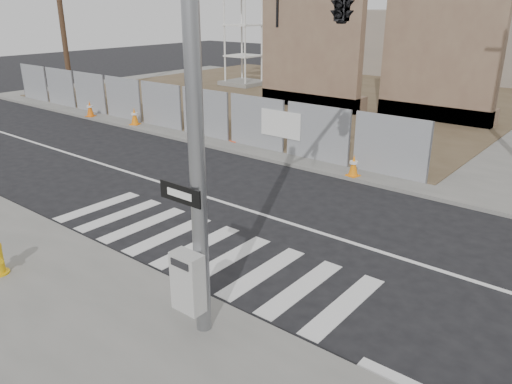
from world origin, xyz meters
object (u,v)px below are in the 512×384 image
Objects in this scene: signal_pole at (300,43)px; traffic_cone_c at (235,133)px; traffic_cone_a at (90,109)px; traffic_cone_d at (354,166)px; traffic_cone_b at (135,116)px.

signal_pole is 9.85× the size of traffic_cone_c.
traffic_cone_a is at bearing 159.58° from signal_pole.
signal_pole reaches higher than traffic_cone_d.
traffic_cone_a reaches higher than traffic_cone_d.
traffic_cone_b reaches higher than traffic_cone_a.
signal_pole is 18.46m from traffic_cone_a.
traffic_cone_b is at bearing 4.46° from traffic_cone_a.
traffic_cone_b is 11.65m from traffic_cone_d.
signal_pole is at bearing -25.57° from traffic_cone_b.
traffic_cone_d is (14.86, 0.00, -0.03)m from traffic_cone_a.
traffic_cone_b is (3.22, 0.25, 0.00)m from traffic_cone_a.
traffic_cone_a is at bearing -175.54° from traffic_cone_b.
signal_pole reaches higher than traffic_cone_b.
traffic_cone_c is 6.03m from traffic_cone_d.
traffic_cone_c is (-7.93, 7.19, -4.31)m from signal_pole.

